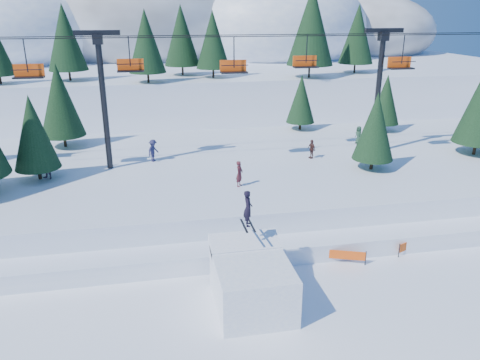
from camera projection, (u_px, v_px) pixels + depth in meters
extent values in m
plane|color=white|center=(285.00, 322.00, 22.38)|extent=(160.00, 160.00, 0.00)
cube|color=white|center=(224.00, 176.00, 38.56)|extent=(70.00, 22.00, 2.50)
cube|color=white|center=(250.00, 237.00, 29.57)|extent=(70.00, 6.00, 1.10)
cube|color=white|center=(179.00, 76.00, 84.10)|extent=(110.00, 60.00, 6.00)
ellipsoid|color=white|center=(11.00, 27.00, 79.83)|extent=(36.00, 32.40, 19.80)
ellipsoid|color=#605B59|center=(141.00, 16.00, 88.75)|extent=(44.00, 39.60, 26.40)
ellipsoid|color=white|center=(274.00, 26.00, 86.35)|extent=(34.00, 30.60, 19.72)
ellipsoid|color=#605B59|center=(360.00, 31.00, 95.96)|extent=(30.00, 27.00, 15.00)
cylinder|color=black|center=(148.00, 78.00, 55.70)|extent=(0.26, 0.26, 1.17)
cone|color=#1B3C1F|center=(146.00, 41.00, 54.27)|extent=(4.35, 4.35, 7.20)
cylinder|color=black|center=(213.00, 73.00, 59.93)|extent=(0.26, 0.26, 1.16)
cone|color=#1B3C1F|center=(213.00, 39.00, 58.53)|extent=(4.29, 4.29, 7.10)
cylinder|color=black|center=(309.00, 71.00, 59.79)|extent=(0.26, 0.26, 1.57)
cone|color=#1B3C1F|center=(311.00, 25.00, 57.87)|extent=(5.85, 5.85, 9.67)
cylinder|color=black|center=(70.00, 75.00, 57.14)|extent=(0.26, 0.26, 1.26)
cone|color=#1B3C1F|center=(65.00, 37.00, 55.61)|extent=(4.68, 4.68, 7.74)
cylinder|color=black|center=(355.00, 68.00, 64.63)|extent=(0.26, 0.26, 1.27)
cone|color=#1B3C1F|center=(357.00, 34.00, 63.09)|extent=(4.71, 4.71, 7.79)
cylinder|color=black|center=(0.00, 80.00, 54.55)|extent=(0.26, 0.26, 1.01)
cylinder|color=black|center=(183.00, 70.00, 62.17)|extent=(0.26, 0.26, 1.25)
cone|color=#1B3C1F|center=(181.00, 35.00, 60.65)|extent=(4.65, 4.65, 7.70)
cube|color=white|center=(252.00, 285.00, 23.21)|extent=(3.65, 4.51, 2.47)
cube|color=white|center=(245.00, 244.00, 24.56)|extent=(3.65, 1.58, 0.88)
imported|color=black|center=(248.00, 208.00, 23.53)|extent=(0.51, 0.73, 1.88)
cube|color=black|center=(244.00, 226.00, 23.82)|extent=(0.11, 1.65, 0.03)
cube|color=black|center=(252.00, 225.00, 23.89)|extent=(0.11, 1.65, 0.03)
cylinder|color=black|center=(104.00, 104.00, 34.80)|extent=(0.44, 0.44, 10.00)
cube|color=black|center=(97.00, 33.00, 33.07)|extent=(3.20, 0.35, 0.35)
cube|color=black|center=(98.00, 39.00, 33.22)|extent=(0.70, 0.70, 0.70)
cylinder|color=black|center=(378.00, 95.00, 38.80)|extent=(0.44, 0.44, 10.00)
cube|color=black|center=(384.00, 30.00, 37.06)|extent=(3.20, 0.35, 0.35)
cube|color=black|center=(384.00, 36.00, 37.22)|extent=(0.70, 0.70, 0.70)
cylinder|color=black|center=(252.00, 36.00, 34.06)|extent=(46.00, 0.06, 0.06)
cylinder|color=black|center=(245.00, 35.00, 36.27)|extent=(46.00, 0.06, 0.06)
cylinder|color=black|center=(25.00, 56.00, 31.58)|extent=(0.08, 0.08, 2.20)
cube|color=black|center=(29.00, 77.00, 32.07)|extent=(2.00, 0.75, 0.12)
cube|color=#F6510F|center=(29.00, 70.00, 32.27)|extent=(2.00, 0.10, 0.85)
cylinder|color=black|center=(26.00, 70.00, 31.56)|extent=(2.00, 0.06, 0.06)
cylinder|color=black|center=(129.00, 51.00, 35.03)|extent=(0.08, 0.08, 2.20)
cube|color=black|center=(131.00, 71.00, 35.52)|extent=(2.00, 0.75, 0.12)
cube|color=#F6510F|center=(130.00, 64.00, 35.72)|extent=(2.00, 0.10, 0.85)
cylinder|color=black|center=(130.00, 64.00, 35.01)|extent=(2.00, 0.06, 0.06)
cylinder|color=black|center=(234.00, 52.00, 34.19)|extent=(0.08, 0.08, 2.20)
cube|color=black|center=(234.00, 72.00, 34.68)|extent=(2.00, 0.75, 0.12)
cube|color=#F6510F|center=(233.00, 66.00, 34.88)|extent=(2.00, 0.10, 0.85)
cylinder|color=black|center=(235.00, 65.00, 34.17)|extent=(2.00, 0.06, 0.06)
cylinder|color=black|center=(307.00, 49.00, 37.56)|extent=(0.08, 0.08, 2.20)
cube|color=black|center=(306.00, 67.00, 38.06)|extent=(2.00, 0.75, 0.12)
cube|color=#F6510F|center=(305.00, 61.00, 38.25)|extent=(2.00, 0.10, 0.85)
cylinder|color=black|center=(308.00, 61.00, 37.55)|extent=(2.00, 0.06, 0.06)
cylinder|color=black|center=(403.00, 50.00, 36.64)|extent=(0.08, 0.08, 2.20)
cube|color=black|center=(401.00, 68.00, 37.13)|extent=(2.00, 0.75, 0.12)
cube|color=#F6510F|center=(399.00, 62.00, 37.33)|extent=(2.00, 0.10, 0.85)
cylinder|color=black|center=(404.00, 62.00, 36.62)|extent=(2.00, 0.06, 0.06)
cylinder|color=black|center=(475.00, 148.00, 39.81)|extent=(0.26, 0.26, 1.07)
cylinder|color=black|center=(383.00, 127.00, 47.65)|extent=(0.26, 0.26, 0.80)
cone|color=#1B3C1F|center=(386.00, 99.00, 46.68)|extent=(2.96, 2.96, 4.89)
cylinder|color=black|center=(65.00, 141.00, 42.10)|extent=(0.26, 0.26, 1.04)
cone|color=#1B3C1F|center=(60.00, 100.00, 40.84)|extent=(3.85, 3.85, 6.36)
cylinder|color=black|center=(300.00, 126.00, 48.24)|extent=(0.26, 0.26, 0.78)
cone|color=#1B3C1F|center=(301.00, 99.00, 47.29)|extent=(2.90, 2.90, 4.79)
cylinder|color=black|center=(40.00, 173.00, 33.97)|extent=(0.26, 0.26, 0.86)
cone|color=#1B3C1F|center=(33.00, 132.00, 32.92)|extent=(3.20, 3.20, 5.29)
cylinder|color=black|center=(371.00, 164.00, 36.13)|extent=(0.26, 0.26, 0.83)
cone|color=#1B3C1F|center=(375.00, 126.00, 35.12)|extent=(3.10, 3.10, 5.12)
imported|color=#492925|center=(311.00, 149.00, 38.69)|extent=(0.63, 1.00, 1.58)
imported|color=#4C1D22|center=(239.00, 174.00, 32.44)|extent=(0.73, 0.79, 1.82)
imported|color=#262649|center=(153.00, 151.00, 37.80)|extent=(1.26, 1.34, 1.82)
imported|color=#36233E|center=(47.00, 167.00, 33.83)|extent=(1.11, 1.06, 1.81)
imported|color=#1F3B29|center=(359.00, 135.00, 42.94)|extent=(0.64, 0.87, 1.64)
cylinder|color=black|center=(317.00, 254.00, 27.71)|extent=(0.06, 0.06, 0.90)
cylinder|color=black|center=(366.00, 258.00, 27.29)|extent=(0.06, 0.06, 0.90)
cube|color=#F6510F|center=(341.00, 255.00, 27.47)|extent=(2.64, 1.01, 0.55)
cylinder|color=black|center=(399.00, 251.00, 28.15)|extent=(0.06, 0.06, 0.90)
cylinder|color=black|center=(427.00, 238.00, 29.66)|extent=(0.06, 0.06, 0.90)
cube|color=#F6510F|center=(414.00, 243.00, 28.87)|extent=(2.57, 1.17, 0.55)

